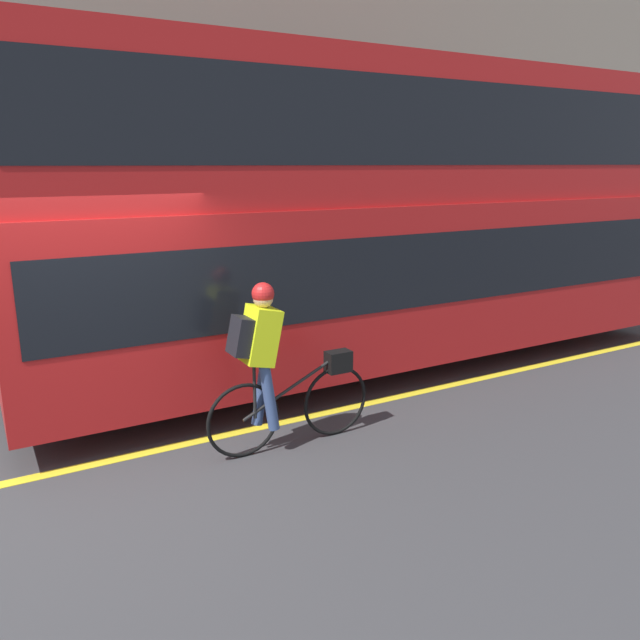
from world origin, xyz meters
name	(u,v)px	position (x,y,z in m)	size (l,w,h in m)	color
ground_plane	(94,475)	(0.00, 0.00, 0.00)	(80.00, 80.00, 0.00)	#38383A
road_center_line	(90,465)	(0.00, 0.23, 0.00)	(50.00, 0.14, 0.01)	yellow
sidewalk_curb	(35,339)	(0.00, 5.00, 0.07)	(60.00, 2.40, 0.14)	gray
bus	(378,207)	(4.11, 1.46, 2.21)	(9.53, 2.50, 3.99)	black
cyclist_on_bike	(274,362)	(1.68, -0.32, 0.91)	(1.78, 0.32, 1.70)	black
street_sign_post	(355,233)	(5.94, 4.87, 1.44)	(0.36, 0.09, 2.31)	#59595B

